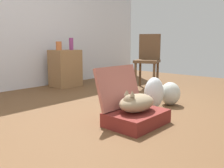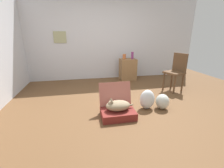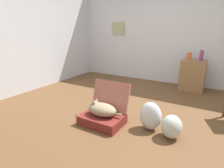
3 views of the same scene
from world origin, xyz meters
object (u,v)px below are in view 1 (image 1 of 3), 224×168
Objects in this scene: suitcase_base at (136,118)px; chair at (148,58)px; vase_short at (71,44)px; side_table at (65,68)px; cat at (136,103)px; vase_tall at (59,46)px; plastic_bag_white at (154,93)px; plastic_bag_clear at (170,94)px.

chair reaches higher than suitcase_base.
vase_short is 0.23× the size of chair.
suitcase_base is at bearing -110.91° from side_table.
cat is 2.32× the size of vase_short.
vase_tall is (-0.13, 0.01, 0.42)m from side_table.
vase_tall is at bearing -160.96° from chair.
suitcase_base is at bearing -108.10° from vase_tall.
side_table reaches higher than plastic_bag_white.
vase_tall is 0.26m from vase_short.
plastic_bag_clear is 0.45× the size of side_table.
side_table reaches higher than cat.
vase_short reaches higher than cat.
side_table is (0.24, 2.13, 0.15)m from plastic_bag_white.
plastic_bag_white is at bearing 168.16° from plastic_bag_clear.
side_table is at bearing 68.89° from cat.
plastic_bag_white reaches higher than suitcase_base.
cat is 2.58m from vase_short.
plastic_bag_white is 2.21m from vase_tall.
chair is (1.06, -1.25, -0.23)m from vase_tall.
suitcase_base is 2.52m from side_table.
plastic_bag_white is at bearing -74.34° from chair.
plastic_bag_white is 0.41× the size of chair.
side_table is at bearing 91.63° from plastic_bag_clear.
chair reaches higher than cat.
plastic_bag_clear is at bearing -91.73° from vase_short.
chair is (0.87, 0.95, 0.39)m from plastic_bag_clear.
side_table is 0.44m from vase_tall.
vase_tall reaches higher than suitcase_base.
vase_tall reaches higher than plastic_bag_white.
suitcase_base is at bearing -113.93° from vase_short.
vase_tall is at bearing 170.15° from vase_short.
plastic_bag_white is (0.66, 0.21, -0.03)m from cat.
vase_tall is (-0.19, 2.19, 0.61)m from plastic_bag_clear.
side_table is at bearing -2.41° from vase_tall.
vase_short reaches higher than plastic_bag_white.
vase_tall reaches higher than plastic_bag_clear.
chair is at bearing 30.81° from cat.
vase_short is (0.25, -0.04, 0.03)m from vase_tall.
plastic_bag_white is at bearing 17.91° from suitcase_base.
cat is 0.98m from plastic_bag_clear.
plastic_bag_white is 2.54× the size of vase_tall.
cat is (-0.01, 0.00, 0.16)m from suitcase_base.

